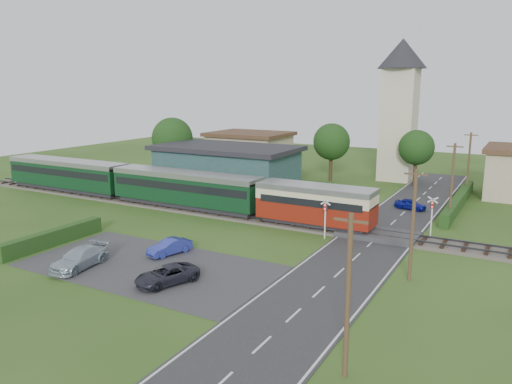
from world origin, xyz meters
The scene contains 31 objects.
ground centered at (0.00, 0.00, 0.00)m, with size 120.00×120.00×0.00m, color #2D4C19.
railway_track centered at (0.00, 2.00, 0.11)m, with size 76.00×3.20×0.49m.
road centered at (10.00, 0.00, 0.03)m, with size 6.00×70.00×0.05m, color #28282B.
car_park centered at (-1.50, -12.00, 0.04)m, with size 17.00×9.00×0.08m, color #333335.
crossing_deck centered at (10.00, 2.00, 0.23)m, with size 6.20×3.40×0.45m, color #333335.
platform centered at (-10.00, 5.20, 0.23)m, with size 30.00×3.00×0.45m, color gray.
equipment_hut centered at (-18.00, 5.20, 1.75)m, with size 2.30×2.30×2.55m.
station_building centered at (-10.00, 10.99, 2.69)m, with size 16.00×9.00×5.30m.
train centered at (-12.20, 2.00, 2.18)m, with size 43.20×2.90×3.40m.
church_tower centered at (5.00, 28.00, 10.23)m, with size 6.00×6.00×17.60m.
house_west centered at (-15.00, 25.00, 2.79)m, with size 10.80×8.80×5.50m.
hedge_carpark centered at (-11.00, -12.00, 0.60)m, with size 0.80×9.00×1.20m, color #193814.
hedge_roadside centered at (14.20, 16.00, 0.60)m, with size 0.80×18.00×1.20m, color #193814.
hedge_station centered at (-10.00, 15.50, 0.65)m, with size 22.00×0.80×1.30m, color #193814.
tree_a centered at (-20.00, 14.00, 5.38)m, with size 5.20×5.20×8.00m.
tree_b centered at (-2.00, 23.00, 5.02)m, with size 4.60×4.60×7.34m.
tree_c centered at (8.00, 25.00, 4.65)m, with size 4.20×4.20×6.78m.
utility_pole_a centered at (14.20, -18.00, 3.63)m, with size 1.40×0.22×7.00m.
utility_pole_b centered at (14.20, -6.00, 3.63)m, with size 1.40×0.22×7.00m.
utility_pole_c centered at (14.20, 10.00, 3.63)m, with size 1.40×0.22×7.00m.
utility_pole_d centered at (14.20, 22.00, 3.63)m, with size 1.40×0.22×7.00m.
crossing_signal_near centered at (6.40, -0.41, 2.14)m, with size 0.84×0.28×3.28m.
crossing_signal_far centered at (13.60, 4.39, 2.14)m, with size 0.84×0.28×3.28m.
streetlamp_west centered at (-22.00, 20.00, 3.04)m, with size 0.30×0.30×5.15m.
streetlamp_east centered at (16.00, 27.00, 3.04)m, with size 0.30×0.30×5.15m.
car_on_road centered at (10.25, 12.51, 0.56)m, with size 1.21×3.02×1.03m, color #0E168D.
car_park_blue centered at (-1.82, -9.50, 0.62)m, with size 1.15×3.30×1.09m, color #2C38A2.
car_park_silver centered at (-5.33, -14.50, 0.73)m, with size 1.81×4.46×1.29m, color #A1B1BE.
car_park_dark centered at (1.48, -13.88, 0.63)m, with size 1.82×3.95×1.10m, color #262733.
pedestrian_near centered at (-2.54, 4.57, 1.44)m, with size 0.72×0.47×1.98m, color gray.
pedestrian_far centered at (-16.98, 4.92, 1.38)m, with size 0.91×0.71×1.87m, color gray.
Camera 1 is at (20.07, -36.17, 11.82)m, focal length 35.00 mm.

